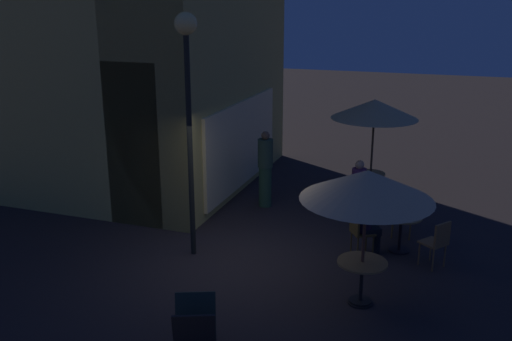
{
  "coord_description": "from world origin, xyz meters",
  "views": [
    {
      "loc": [
        -8.76,
        -3.52,
        4.66
      ],
      "look_at": [
        1.28,
        0.03,
        1.43
      ],
      "focal_mm": 39.59,
      "sensor_mm": 36.0,
      "label": 1
    }
  ],
  "objects_px": {
    "cafe_chair_3": "(359,229)",
    "patio_umbrella_0": "(375,109)",
    "patron_standing_2": "(265,169)",
    "cafe_chair_1": "(437,240)",
    "cafe_table_2": "(401,224)",
    "patron_seated_1": "(366,220)",
    "cafe_table_0": "(370,182)",
    "menu_sandwich_board": "(195,331)",
    "patio_umbrella_1": "(367,186)",
    "cafe_chair_0": "(357,191)",
    "cafe_chair_2": "(403,210)",
    "cafe_table_1": "(362,272)",
    "patron_seated_0": "(360,182)",
    "street_lamp_near_corner": "(187,76)"
  },
  "relations": [
    {
      "from": "cafe_chair_3",
      "to": "patio_umbrella_0",
      "type": "bearing_deg",
      "value": 61.28
    },
    {
      "from": "patron_standing_2",
      "to": "patio_umbrella_0",
      "type": "bearing_deg",
      "value": -73.36
    },
    {
      "from": "cafe_chair_1",
      "to": "patron_standing_2",
      "type": "relative_size",
      "value": 0.5
    },
    {
      "from": "cafe_table_2",
      "to": "patron_seated_1",
      "type": "xyz_separation_m",
      "value": [
        -0.4,
        0.61,
        0.16
      ]
    },
    {
      "from": "cafe_table_0",
      "to": "menu_sandwich_board",
      "type": "bearing_deg",
      "value": 169.85
    },
    {
      "from": "cafe_table_0",
      "to": "cafe_chair_1",
      "type": "xyz_separation_m",
      "value": [
        -3.1,
        -1.66,
        0.02
      ]
    },
    {
      "from": "patio_umbrella_1",
      "to": "cafe_chair_0",
      "type": "relative_size",
      "value": 2.63
    },
    {
      "from": "cafe_chair_2",
      "to": "cafe_chair_3",
      "type": "relative_size",
      "value": 0.97
    },
    {
      "from": "cafe_table_0",
      "to": "cafe_table_2",
      "type": "relative_size",
      "value": 0.93
    },
    {
      "from": "patio_umbrella_0",
      "to": "cafe_chair_2",
      "type": "height_order",
      "value": "patio_umbrella_0"
    },
    {
      "from": "cafe_table_0",
      "to": "cafe_chair_2",
      "type": "bearing_deg",
      "value": -152.09
    },
    {
      "from": "cafe_table_1",
      "to": "patron_seated_1",
      "type": "bearing_deg",
      "value": 6.95
    },
    {
      "from": "menu_sandwich_board",
      "to": "patron_seated_1",
      "type": "xyz_separation_m",
      "value": [
        4.05,
        -1.62,
        0.28
      ]
    },
    {
      "from": "patio_umbrella_1",
      "to": "cafe_chair_1",
      "type": "relative_size",
      "value": 2.49
    },
    {
      "from": "patio_umbrella_0",
      "to": "cafe_chair_1",
      "type": "xyz_separation_m",
      "value": [
        -3.1,
        -1.66,
        -1.71
      ]
    },
    {
      "from": "patron_standing_2",
      "to": "cafe_chair_3",
      "type": "bearing_deg",
      "value": -136.97
    },
    {
      "from": "cafe_table_2",
      "to": "patron_standing_2",
      "type": "xyz_separation_m",
      "value": [
        1.51,
        3.24,
        0.36
      ]
    },
    {
      "from": "menu_sandwich_board",
      "to": "cafe_chair_2",
      "type": "xyz_separation_m",
      "value": [
        5.29,
        -2.18,
        0.09
      ]
    },
    {
      "from": "cafe_table_1",
      "to": "patron_standing_2",
      "type": "bearing_deg",
      "value": 37.45
    },
    {
      "from": "cafe_chair_0",
      "to": "patio_umbrella_1",
      "type": "bearing_deg",
      "value": -157.19
    },
    {
      "from": "patio_umbrella_1",
      "to": "cafe_chair_3",
      "type": "height_order",
      "value": "patio_umbrella_1"
    },
    {
      "from": "patio_umbrella_1",
      "to": "cafe_chair_3",
      "type": "bearing_deg",
      "value": 11.06
    },
    {
      "from": "patron_seated_0",
      "to": "patron_standing_2",
      "type": "bearing_deg",
      "value": 112.6
    },
    {
      "from": "cafe_table_0",
      "to": "cafe_chair_0",
      "type": "relative_size",
      "value": 0.86
    },
    {
      "from": "street_lamp_near_corner",
      "to": "patio_umbrella_0",
      "type": "bearing_deg",
      "value": -34.29
    },
    {
      "from": "cafe_table_2",
      "to": "cafe_chair_0",
      "type": "bearing_deg",
      "value": 32.82
    },
    {
      "from": "cafe_table_2",
      "to": "cafe_chair_0",
      "type": "xyz_separation_m",
      "value": [
        1.77,
        1.14,
        -0.03
      ]
    },
    {
      "from": "street_lamp_near_corner",
      "to": "patron_seated_1",
      "type": "relative_size",
      "value": 3.52
    },
    {
      "from": "cafe_table_0",
      "to": "patio_umbrella_0",
      "type": "relative_size",
      "value": 0.29
    },
    {
      "from": "patron_seated_0",
      "to": "patron_seated_1",
      "type": "distance_m",
      "value": 2.36
    },
    {
      "from": "patron_standing_2",
      "to": "cafe_chair_0",
      "type": "bearing_deg",
      "value": -91.7
    },
    {
      "from": "menu_sandwich_board",
      "to": "cafe_chair_3",
      "type": "xyz_separation_m",
      "value": [
        3.97,
        -1.5,
        0.11
      ]
    },
    {
      "from": "cafe_table_0",
      "to": "cafe_table_2",
      "type": "distance_m",
      "value": 2.76
    },
    {
      "from": "cafe_chair_0",
      "to": "patron_seated_0",
      "type": "distance_m",
      "value": 0.23
    },
    {
      "from": "menu_sandwich_board",
      "to": "patio_umbrella_0",
      "type": "distance_m",
      "value": 7.38
    },
    {
      "from": "cafe_chair_0",
      "to": "street_lamp_near_corner",
      "type": "bearing_deg",
      "value": 153.32
    },
    {
      "from": "cafe_chair_1",
      "to": "patron_seated_1",
      "type": "xyz_separation_m",
      "value": [
        0.12,
        1.3,
        0.17
      ]
    },
    {
      "from": "cafe_table_1",
      "to": "patron_seated_0",
      "type": "height_order",
      "value": "patron_seated_0"
    },
    {
      "from": "cafe_table_0",
      "to": "patron_seated_1",
      "type": "bearing_deg",
      "value": -173.12
    },
    {
      "from": "patio_umbrella_1",
      "to": "patron_seated_1",
      "type": "distance_m",
      "value": 2.24
    },
    {
      "from": "cafe_chair_1",
      "to": "patron_seated_1",
      "type": "bearing_deg",
      "value": 31.52
    },
    {
      "from": "patio_umbrella_0",
      "to": "patron_seated_0",
      "type": "xyz_separation_m",
      "value": [
        -0.68,
        0.15,
        -1.56
      ]
    },
    {
      "from": "street_lamp_near_corner",
      "to": "patron_standing_2",
      "type": "distance_m",
      "value": 3.87
    },
    {
      "from": "patron_seated_1",
      "to": "menu_sandwich_board",
      "type": "bearing_deg",
      "value": -145.02
    },
    {
      "from": "street_lamp_near_corner",
      "to": "cafe_chair_0",
      "type": "relative_size",
      "value": 5.28
    },
    {
      "from": "menu_sandwich_board",
      "to": "patron_standing_2",
      "type": "height_order",
      "value": "patron_standing_2"
    },
    {
      "from": "patio_umbrella_1",
      "to": "cafe_chair_3",
      "type": "xyz_separation_m",
      "value": [
        1.75,
        0.34,
        -1.44
      ]
    },
    {
      "from": "cafe_table_1",
      "to": "patio_umbrella_0",
      "type": "bearing_deg",
      "value": 6.91
    },
    {
      "from": "cafe_table_1",
      "to": "patio_umbrella_1",
      "type": "distance_m",
      "value": 1.43
    },
    {
      "from": "patio_umbrella_0",
      "to": "cafe_chair_3",
      "type": "distance_m",
      "value": 3.51
    }
  ]
}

